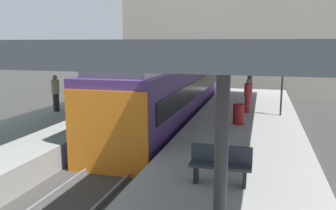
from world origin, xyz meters
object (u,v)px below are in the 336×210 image
passenger_mid_platform (248,95)px  passenger_far_end (56,93)px  commuter_train (172,91)px  platform_sign (282,79)px  litter_bin (238,114)px  platform_bench (221,163)px  passenger_near_bench (80,99)px

passenger_mid_platform → passenger_far_end: bearing=-166.7°
commuter_train → passenger_far_end: commuter_train is taller
platform_sign → passenger_mid_platform: 1.69m
litter_bin → passenger_far_end: (-8.45, 0.42, 0.48)m
passenger_mid_platform → passenger_far_end: 8.94m
platform_bench → passenger_far_end: 10.67m
passenger_mid_platform → platform_bench: bearing=-91.5°
commuter_train → platform_sign: size_ratio=7.09×
litter_bin → passenger_near_bench: bearing=-173.7°
commuter_train → platform_bench: 10.07m
platform_bench → passenger_mid_platform: 8.56m
platform_sign → passenger_near_bench: platform_sign is taller
litter_bin → passenger_far_end: size_ratio=0.47×
platform_bench → platform_sign: platform_sign is taller
litter_bin → passenger_mid_platform: bearing=84.4°
commuter_train → litter_bin: bearing=-43.0°
platform_bench → platform_sign: size_ratio=0.63×
commuter_train → passenger_far_end: bearing=-149.1°
commuter_train → passenger_mid_platform: commuter_train is taller
litter_bin → passenger_near_bench: size_ratio=0.50×
litter_bin → commuter_train: bearing=137.0°
platform_sign → passenger_far_end: 10.32m
litter_bin → passenger_mid_platform: (0.25, 2.49, 0.41)m
platform_bench → passenger_far_end: bearing=142.6°
passenger_far_end → commuter_train: bearing=30.9°
passenger_near_bench → passenger_far_end: 2.24m
commuter_train → passenger_mid_platform: 3.92m
passenger_mid_platform → commuter_train: bearing=167.4°
passenger_near_bench → passenger_mid_platform: size_ratio=1.02×
commuter_train → passenger_near_bench: bearing=-126.0°
platform_sign → platform_bench: bearing=-101.5°
passenger_near_bench → passenger_far_end: size_ratio=0.94×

